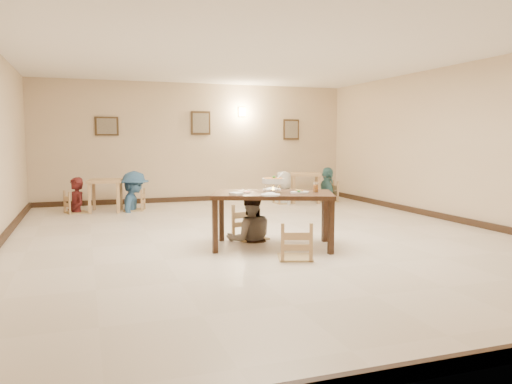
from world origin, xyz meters
name	(u,v)px	position (x,y,z in m)	size (l,w,h in m)	color
floor	(263,236)	(0.00, 0.00, 0.00)	(10.00, 10.00, 0.00)	beige
ceiling	(263,49)	(0.00, 0.00, 3.00)	(10.00, 10.00, 0.00)	white
wall_back	(197,143)	(0.00, 5.00, 1.50)	(10.00, 10.00, 0.00)	beige
wall_right	(464,144)	(4.00, 0.00, 1.50)	(10.00, 10.00, 0.00)	beige
baseboard_back	(198,199)	(0.00, 4.97, 0.06)	(8.00, 0.06, 0.12)	#312014
baseboard_front	(500,355)	(0.00, -4.97, 0.06)	(8.00, 0.06, 0.12)	#312014
baseboard_right	(459,220)	(3.97, 0.00, 0.06)	(0.06, 10.00, 0.12)	#312014
picture_a	(107,126)	(-2.20, 4.96, 1.90)	(0.55, 0.04, 0.45)	#3C2A17
picture_b	(201,123)	(0.10, 4.96, 2.00)	(0.50, 0.04, 0.60)	#3C2A17
picture_c	(291,130)	(2.60, 4.96, 1.85)	(0.45, 0.04, 0.55)	#3C2A17
wall_sconce	(242,112)	(1.20, 4.96, 2.30)	(0.16, 0.05, 0.22)	#FFD88C
main_table	(273,198)	(-0.15, -0.84, 0.73)	(1.96, 1.52, 0.81)	#3C2214
chair_far	(250,208)	(-0.27, -0.14, 0.50)	(0.47, 0.47, 1.00)	tan
chair_near	(295,223)	(-0.12, -1.60, 0.47)	(0.45, 0.45, 0.95)	tan
main_diner	(250,191)	(-0.30, -0.25, 0.78)	(0.75, 0.59, 1.55)	gray
curry_warmer	(273,181)	(-0.14, -0.84, 0.98)	(0.36, 0.32, 0.29)	silver
rice_plate_far	(272,189)	(-0.04, -0.53, 0.82)	(0.29, 0.29, 0.07)	white
rice_plate_near	(270,195)	(-0.33, -1.21, 0.82)	(0.28, 0.28, 0.06)	white
fried_plate	(299,192)	(0.19, -1.05, 0.83)	(0.28, 0.28, 0.06)	white
chili_dish	(247,192)	(-0.54, -0.81, 0.82)	(0.11, 0.11, 0.02)	white
napkin_cutlery	(236,194)	(-0.74, -0.95, 0.82)	(0.22, 0.27, 0.03)	white
drink_glass	(316,187)	(0.48, -0.99, 0.88)	(0.07, 0.07, 0.15)	white
bg_table_left	(105,186)	(-2.32, 3.76, 0.57)	(0.82, 0.82, 0.71)	tan
bg_table_right	(306,178)	(2.53, 3.84, 0.60)	(0.96, 0.96, 0.74)	tan
bg_chair_ll	(76,192)	(-2.93, 3.78, 0.45)	(0.42, 0.42, 0.90)	tan
bg_chair_lr	(134,190)	(-1.71, 3.77, 0.45)	(0.42, 0.42, 0.90)	tan
bg_chair_rl	(284,185)	(1.92, 3.82, 0.45)	(0.42, 0.42, 0.90)	tan
bg_chair_rr	(328,182)	(3.13, 3.81, 0.49)	(0.46, 0.46, 0.99)	tan
bg_diner_a	(75,177)	(-2.93, 3.78, 0.77)	(0.56, 0.37, 1.54)	#521919
bg_diner_b	(134,171)	(-1.71, 3.77, 0.88)	(1.14, 0.65, 1.76)	#3A6796
bg_diner_c	(284,171)	(1.92, 3.82, 0.80)	(0.78, 0.51, 1.60)	silver
bg_diner_d	(328,167)	(3.13, 3.81, 0.88)	(1.03, 0.43, 1.76)	teal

